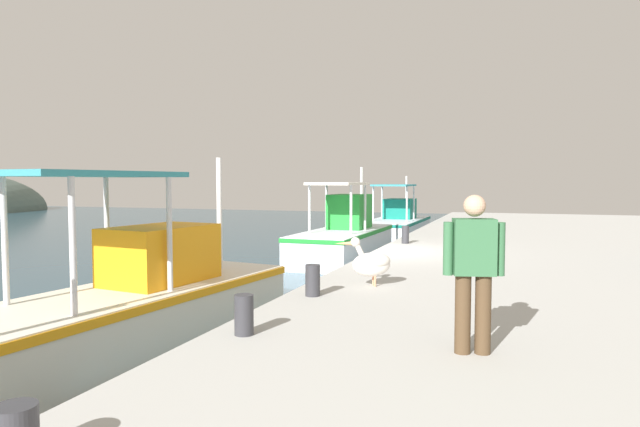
# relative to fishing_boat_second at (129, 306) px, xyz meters

# --- Properties ---
(quay_pier) EXTENTS (36.00, 10.00, 0.80)m
(quay_pier) POSITION_rel_fishing_boat_second_xyz_m (6.65, -7.17, -0.26)
(quay_pier) COLOR #B2B2AD
(quay_pier) RESTS_ON ground
(fishing_boat_second) EXTENTS (6.52, 2.63, 2.97)m
(fishing_boat_second) POSITION_rel_fishing_boat_second_xyz_m (0.00, 0.00, 0.00)
(fishing_boat_second) COLOR silver
(fishing_boat_second) RESTS_ON ground
(fishing_boat_third) EXTENTS (5.79, 1.99, 3.03)m
(fishing_boat_third) POSITION_rel_fishing_boat_second_xyz_m (10.25, -0.27, 0.06)
(fishing_boat_third) COLOR white
(fishing_boat_third) RESTS_ON ground
(fishing_boat_fourth) EXTENTS (6.26, 2.27, 2.78)m
(fishing_boat_fourth) POSITION_rel_fishing_boat_second_xyz_m (18.79, -0.26, -0.07)
(fishing_boat_fourth) COLOR white
(fishing_boat_fourth) RESTS_ON ground
(pelican) EXTENTS (0.65, 0.93, 0.82)m
(pelican) POSITION_rel_fishing_boat_second_xyz_m (2.00, -3.27, 0.54)
(pelican) COLOR tan
(pelican) RESTS_ON quay_pier
(fisherman_standing) EXTENTS (0.34, 0.59, 1.61)m
(fisherman_standing) POSITION_rel_fishing_boat_second_xyz_m (-1.14, -5.11, 1.03)
(fisherman_standing) COLOR #4C3823
(fisherman_standing) RESTS_ON quay_pier
(mooring_bollard_second) EXTENTS (0.22, 0.22, 0.46)m
(mooring_bollard_second) POSITION_rel_fishing_boat_second_xyz_m (-1.31, -2.62, 0.37)
(mooring_bollard_second) COLOR #333338
(mooring_bollard_second) RESTS_ON quay_pier
(mooring_bollard_third) EXTENTS (0.23, 0.23, 0.48)m
(mooring_bollard_third) POSITION_rel_fishing_boat_second_xyz_m (0.95, -2.62, 0.38)
(mooring_bollard_third) COLOR #333338
(mooring_bollard_third) RESTS_ON quay_pier
(mooring_bollard_fourth) EXTENTS (0.20, 0.20, 0.49)m
(mooring_bollard_fourth) POSITION_rel_fishing_boat_second_xyz_m (8.41, -2.62, 0.39)
(mooring_bollard_fourth) COLOR #333338
(mooring_bollard_fourth) RESTS_ON quay_pier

